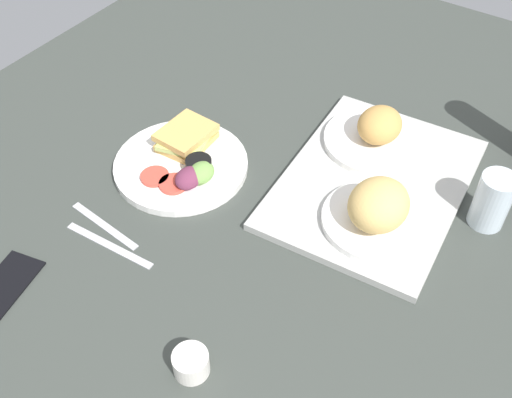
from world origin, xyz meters
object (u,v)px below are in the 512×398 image
object	(u,v)px
serving_tray	(374,184)
espresso_cup	(191,363)
bread_plate_near	(377,133)
cell_phone	(3,287)
bread_plate_far	(378,210)
fork	(104,225)
knife	(109,245)
drinking_glass	(492,201)
plate_with_salad	(184,161)

from	to	relation	value
serving_tray	espresso_cup	xyz separation A→B (cm)	(51.21, -5.43, 1.20)
bread_plate_near	cell_phone	world-z (taller)	bread_plate_near
bread_plate_far	fork	world-z (taller)	bread_plate_far
knife	drinking_glass	bearing A→B (deg)	35.66
drinking_glass	knife	size ratio (longest dim) A/B	0.59
espresso_cup	cell_phone	xyz separation A→B (cm)	(5.90, -35.91, -1.60)
fork	serving_tray	bearing A→B (deg)	51.00
fork	cell_phone	xyz separation A→B (cm)	(19.90, -4.48, 0.15)
serving_tray	plate_with_salad	size ratio (longest dim) A/B	1.66
drinking_glass	cell_phone	world-z (taller)	drinking_glass
plate_with_salad	cell_phone	bearing A→B (deg)	-9.65
knife	bread_plate_near	bearing A→B (deg)	57.88
plate_with_salad	drinking_glass	size ratio (longest dim) A/B	2.44
plate_with_salad	espresso_cup	distance (cm)	45.21
plate_with_salad	drinking_glass	bearing A→B (deg)	109.46
bread_plate_near	espresso_cup	world-z (taller)	bread_plate_near
bread_plate_near	fork	xyz separation A→B (cm)	(47.38, -32.06, -4.13)
bread_plate_near	bread_plate_far	bearing A→B (deg)	25.71
plate_with_salad	fork	world-z (taller)	plate_with_salad
bread_plate_far	espresso_cup	size ratio (longest dim) A/B	3.53
serving_tray	knife	xyz separation A→B (cm)	(40.20, -32.86, -0.55)
serving_tray	fork	size ratio (longest dim) A/B	2.65
bread_plate_far	drinking_glass	world-z (taller)	bread_plate_far
plate_with_salad	fork	xyz separation A→B (cm)	(20.67, -2.42, -1.52)
bread_plate_near	drinking_glass	xyz separation A→B (cm)	(6.99, 26.16, 1.19)
plate_with_salad	espresso_cup	bearing A→B (deg)	39.92
drinking_glass	fork	xyz separation A→B (cm)	(40.39, -58.22, -5.31)
drinking_glass	fork	size ratio (longest dim) A/B	0.65
plate_with_salad	espresso_cup	xyz separation A→B (cm)	(34.67, 29.01, 0.23)
serving_tray	plate_with_salad	bearing A→B (deg)	-64.36
bread_plate_near	fork	distance (cm)	57.36
bread_plate_far	fork	xyz separation A→B (cm)	(26.77, -41.98, -5.30)
fork	cell_phone	distance (cm)	20.40
knife	cell_phone	distance (cm)	18.91
bread_plate_near	espresso_cup	distance (cm)	61.44
bread_plate_far	drinking_glass	bearing A→B (deg)	129.99
knife	plate_with_salad	bearing A→B (deg)	90.82
drinking_glass	cell_phone	size ratio (longest dim) A/B	0.77
bread_plate_near	fork	size ratio (longest dim) A/B	1.24
bread_plate_near	knife	bearing A→B (deg)	-29.11
espresso_cup	knife	bearing A→B (deg)	-111.86
serving_tray	cell_phone	world-z (taller)	serving_tray
serving_tray	knife	world-z (taller)	serving_tray
espresso_cup	knife	distance (cm)	29.60
plate_with_salad	fork	distance (cm)	20.87
fork	bread_plate_near	bearing A→B (deg)	61.66
plate_with_salad	drinking_glass	world-z (taller)	drinking_glass
plate_with_salad	knife	xyz separation A→B (cm)	(23.67, 1.58, -1.52)
espresso_cup	knife	xyz separation A→B (cm)	(-11.00, -27.43, -1.75)
espresso_cup	fork	xyz separation A→B (cm)	(-14.00, -31.43, -1.75)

